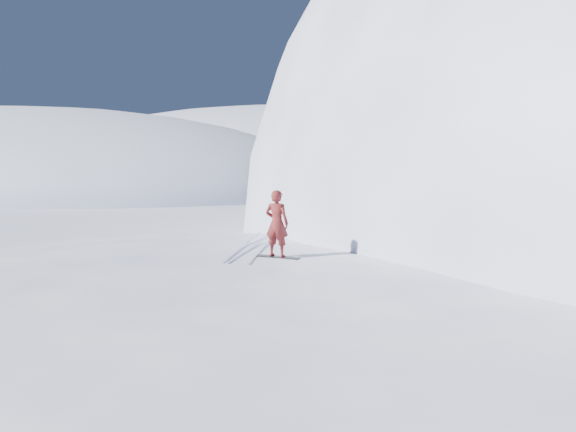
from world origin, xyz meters
name	(u,v)px	position (x,y,z in m)	size (l,w,h in m)	color
ground	(191,379)	(0.00, 0.00, 0.00)	(400.00, 400.00, 0.00)	white
near_ridge	(274,342)	(1.00, 3.00, 0.00)	(36.00, 28.00, 4.80)	white
peak_shoulder	(538,256)	(10.00, 20.00, 0.00)	(28.00, 24.00, 18.00)	white
far_ridge_a	(12,188)	(-70.00, 60.00, 0.00)	(120.00, 70.00, 28.00)	white
far_ridge_c	(270,180)	(-40.00, 110.00, 0.00)	(140.00, 90.00, 36.00)	white
wind_bumps	(211,346)	(-0.56, 2.12, 0.00)	(16.00, 14.40, 1.00)	white
snowboard	(277,257)	(0.96, 3.40, 2.41)	(1.37, 0.26, 0.02)	black
snowboarder	(277,223)	(0.96, 3.40, 3.39)	(0.71, 0.46, 1.94)	maroon
vapor_plume	(15,201)	(-47.39, 39.38, 0.00)	(11.27, 9.02, 7.89)	white
board_tracks	(255,245)	(-0.43, 5.06, 2.42)	(2.06, 5.95, 0.04)	silver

